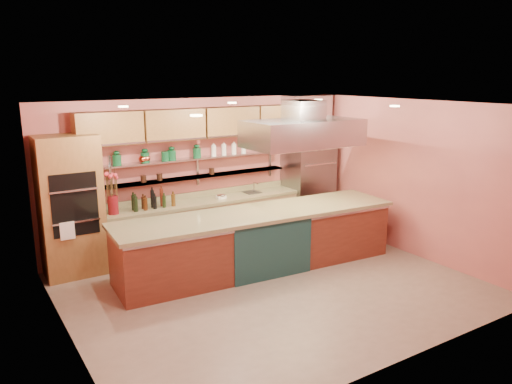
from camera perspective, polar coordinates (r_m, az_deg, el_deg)
floor at (r=7.90m, az=1.86°, el=-10.84°), size 6.00×5.00×0.02m
ceiling at (r=7.22m, az=2.03°, el=9.95°), size 6.00×5.00×0.02m
wall_back at (r=9.56m, az=-6.50°, el=2.24°), size 6.00×0.04×2.80m
wall_front at (r=5.64m, az=16.42°, el=-6.13°), size 6.00×0.04×2.80m
wall_left at (r=6.33m, az=-21.25°, el=-4.38°), size 0.04×5.00×2.80m
wall_right at (r=9.42m, az=17.24°, el=1.55°), size 0.04×5.00×2.80m
oven_stack at (r=8.56m, az=-20.42°, el=-1.56°), size 0.95×0.64×2.30m
refrigerator at (r=10.56m, az=5.97°, el=1.37°), size 0.95×0.72×2.10m
back_counter at (r=9.50m, az=-5.83°, el=-3.63°), size 3.84×0.64×0.93m
wall_shelf_lower at (r=9.43m, az=-6.42°, el=1.78°), size 3.60×0.26×0.03m
wall_shelf_upper at (r=9.37m, az=-6.48°, el=3.88°), size 3.60×0.26×0.03m
upper_cabinets at (r=9.26m, az=-6.16°, el=7.83°), size 4.60×0.36×0.55m
range_hood at (r=8.56m, az=5.41°, el=6.73°), size 2.00×1.00×0.45m
ceiling_downlights at (r=7.39m, az=1.14°, el=9.80°), size 4.00×2.80×0.02m
island at (r=8.44m, az=0.27°, el=-5.53°), size 4.83×1.36×1.00m
flower_vase at (r=8.69m, az=-16.02°, el=-1.45°), size 0.22×0.22×0.31m
oil_bottle_cluster at (r=8.92m, az=-11.60°, el=-1.00°), size 0.83×0.33×0.26m
kitchen_scale at (r=9.47m, az=-4.02°, el=-0.44°), size 0.19×0.15×0.09m
bar_faucet at (r=9.93m, az=-0.24°, el=0.54°), size 0.03×0.03×0.19m
copper_kettle at (r=8.95m, az=-12.75°, el=3.71°), size 0.20×0.20×0.13m
green_canister at (r=9.09m, az=-10.34°, el=4.07°), size 0.15×0.15×0.16m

